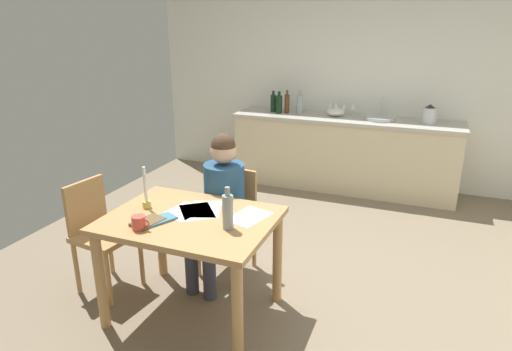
{
  "coord_description": "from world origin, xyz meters",
  "views": [
    {
      "loc": [
        0.93,
        -3.1,
        2.0
      ],
      "look_at": [
        -0.28,
        -0.02,
        0.85
      ],
      "focal_mm": 31.27,
      "sensor_mm": 36.0,
      "label": 1
    }
  ],
  "objects_px": {
    "bottle_wine_red": "(287,103)",
    "dining_table": "(191,234)",
    "book_magazine": "(157,220)",
    "bottle_sauce": "(300,104)",
    "coffee_mug": "(139,223)",
    "wine_glass_near_sink": "(353,107)",
    "wine_glass_back_right": "(330,105)",
    "bottle_oil": "(273,103)",
    "chair_at_table": "(230,216)",
    "mixing_bowl": "(336,112)",
    "stovetop_kettle": "(429,115)",
    "bottle_vinegar": "(279,104)",
    "person_seated": "(220,200)",
    "sink_unit": "(380,118)",
    "chair_side_empty": "(100,231)",
    "wine_glass_by_kettle": "(344,106)",
    "wine_bottle_on_table": "(228,211)",
    "candlestick": "(146,196)",
    "book_cookery": "(148,222)"
  },
  "relations": [
    {
      "from": "bottle_wine_red",
      "to": "dining_table",
      "type": "bearing_deg",
      "value": -84.78
    },
    {
      "from": "book_magazine",
      "to": "bottle_sauce",
      "type": "height_order",
      "value": "bottle_sauce"
    },
    {
      "from": "coffee_mug",
      "to": "bottle_sauce",
      "type": "distance_m",
      "value": 3.24
    },
    {
      "from": "wine_glass_near_sink",
      "to": "bottle_sauce",
      "type": "bearing_deg",
      "value": -166.01
    },
    {
      "from": "book_magazine",
      "to": "wine_glass_back_right",
      "type": "bearing_deg",
      "value": 108.52
    },
    {
      "from": "bottle_oil",
      "to": "bottle_wine_red",
      "type": "bearing_deg",
      "value": -4.36
    },
    {
      "from": "chair_at_table",
      "to": "wine_glass_near_sink",
      "type": "bearing_deg",
      "value": 77.33
    },
    {
      "from": "bottle_oil",
      "to": "wine_glass_near_sink",
      "type": "bearing_deg",
      "value": 7.42
    },
    {
      "from": "mixing_bowl",
      "to": "stovetop_kettle",
      "type": "xyz_separation_m",
      "value": [
        1.07,
        -0.04,
        0.05
      ]
    },
    {
      "from": "bottle_vinegar",
      "to": "stovetop_kettle",
      "type": "distance_m",
      "value": 1.77
    },
    {
      "from": "person_seated",
      "to": "bottle_sauce",
      "type": "bearing_deg",
      "value": 91.62
    },
    {
      "from": "sink_unit",
      "to": "person_seated",
      "type": "bearing_deg",
      "value": -110.39
    },
    {
      "from": "dining_table",
      "to": "stovetop_kettle",
      "type": "height_order",
      "value": "stovetop_kettle"
    },
    {
      "from": "dining_table",
      "to": "bottle_wine_red",
      "type": "distance_m",
      "value": 3.0
    },
    {
      "from": "wine_glass_near_sink",
      "to": "coffee_mug",
      "type": "bearing_deg",
      "value": -102.34
    },
    {
      "from": "chair_at_table",
      "to": "chair_side_empty",
      "type": "distance_m",
      "value": 1.02
    },
    {
      "from": "bottle_oil",
      "to": "wine_glass_by_kettle",
      "type": "xyz_separation_m",
      "value": [
        0.88,
        0.13,
        -0.0
      ]
    },
    {
      "from": "dining_table",
      "to": "chair_at_table",
      "type": "relative_size",
      "value": 1.31
    },
    {
      "from": "bottle_oil",
      "to": "wine_glass_by_kettle",
      "type": "distance_m",
      "value": 0.89
    },
    {
      "from": "book_magazine",
      "to": "stovetop_kettle",
      "type": "xyz_separation_m",
      "value": [
        1.58,
        3.09,
        0.24
      ]
    },
    {
      "from": "coffee_mug",
      "to": "wine_glass_near_sink",
      "type": "relative_size",
      "value": 0.81
    },
    {
      "from": "wine_bottle_on_table",
      "to": "stovetop_kettle",
      "type": "height_order",
      "value": "stovetop_kettle"
    },
    {
      "from": "bottle_wine_red",
      "to": "chair_at_table",
      "type": "bearing_deg",
      "value": -83.72
    },
    {
      "from": "dining_table",
      "to": "mixing_bowl",
      "type": "xyz_separation_m",
      "value": [
        0.34,
        3.0,
        0.32
      ]
    },
    {
      "from": "candlestick",
      "to": "bottle_vinegar",
      "type": "distance_m",
      "value": 2.89
    },
    {
      "from": "candlestick",
      "to": "dining_table",
      "type": "bearing_deg",
      "value": -4.85
    },
    {
      "from": "bottle_vinegar",
      "to": "person_seated",
      "type": "bearing_deg",
      "value": -82.17
    },
    {
      "from": "stovetop_kettle",
      "to": "wine_glass_back_right",
      "type": "bearing_deg",
      "value": 172.69
    },
    {
      "from": "sink_unit",
      "to": "bottle_vinegar",
      "type": "distance_m",
      "value": 1.24
    },
    {
      "from": "bottle_vinegar",
      "to": "bottle_wine_red",
      "type": "relative_size",
      "value": 0.95
    },
    {
      "from": "book_magazine",
      "to": "wine_bottle_on_table",
      "type": "height_order",
      "value": "wine_bottle_on_table"
    },
    {
      "from": "sink_unit",
      "to": "bottle_vinegar",
      "type": "bearing_deg",
      "value": -178.07
    },
    {
      "from": "dining_table",
      "to": "book_cookery",
      "type": "relative_size",
      "value": 5.46
    },
    {
      "from": "chair_side_empty",
      "to": "candlestick",
      "type": "height_order",
      "value": "candlestick"
    },
    {
      "from": "chair_side_empty",
      "to": "wine_glass_back_right",
      "type": "xyz_separation_m",
      "value": [
        1.07,
        3.07,
        0.52
      ]
    },
    {
      "from": "dining_table",
      "to": "bottle_sauce",
      "type": "bearing_deg",
      "value": 91.91
    },
    {
      "from": "candlestick",
      "to": "bottle_wine_red",
      "type": "xyz_separation_m",
      "value": [
        0.09,
        2.93,
        0.18
      ]
    },
    {
      "from": "bottle_sauce",
      "to": "dining_table",
      "type": "bearing_deg",
      "value": -88.09
    },
    {
      "from": "bottle_sauce",
      "to": "chair_at_table",
      "type": "bearing_deg",
      "value": -87.99
    },
    {
      "from": "chair_side_empty",
      "to": "wine_glass_by_kettle",
      "type": "distance_m",
      "value": 3.35
    },
    {
      "from": "stovetop_kettle",
      "to": "wine_glass_near_sink",
      "type": "distance_m",
      "value": 0.9
    },
    {
      "from": "chair_at_table",
      "to": "bottle_sauce",
      "type": "bearing_deg",
      "value": 92.01
    },
    {
      "from": "candlestick",
      "to": "book_cookery",
      "type": "bearing_deg",
      "value": -54.25
    },
    {
      "from": "stovetop_kettle",
      "to": "wine_glass_back_right",
      "type": "xyz_separation_m",
      "value": [
        -1.17,
        0.15,
        0.01
      ]
    },
    {
      "from": "bottle_vinegar",
      "to": "wine_glass_by_kettle",
      "type": "relative_size",
      "value": 1.76
    },
    {
      "from": "bottle_vinegar",
      "to": "wine_glass_near_sink",
      "type": "bearing_deg",
      "value": 11.89
    },
    {
      "from": "candlestick",
      "to": "mixing_bowl",
      "type": "relative_size",
      "value": 1.43
    },
    {
      "from": "person_seated",
      "to": "wine_glass_by_kettle",
      "type": "xyz_separation_m",
      "value": [
        0.45,
        2.59,
        0.33
      ]
    },
    {
      "from": "chair_side_empty",
      "to": "stovetop_kettle",
      "type": "relative_size",
      "value": 3.95
    },
    {
      "from": "mixing_bowl",
      "to": "bottle_vinegar",
      "type": "bearing_deg",
      "value": -173.86
    }
  ]
}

